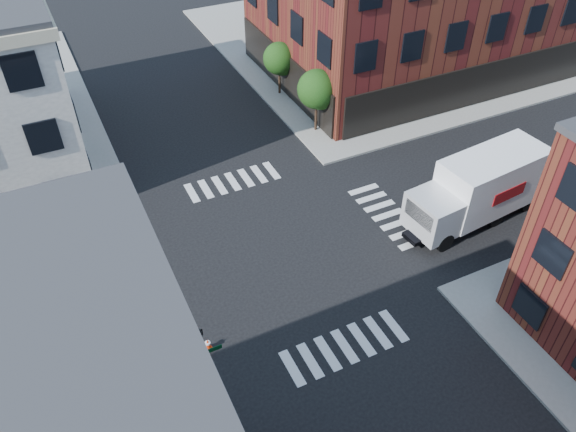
% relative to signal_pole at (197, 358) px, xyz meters
% --- Properties ---
extents(ground, '(120.00, 120.00, 0.00)m').
position_rel_signal_pole_xyz_m(ground, '(6.72, 6.68, -2.86)').
color(ground, black).
rests_on(ground, ground).
extents(sidewalk_ne, '(30.00, 30.00, 0.15)m').
position_rel_signal_pole_xyz_m(sidewalk_ne, '(27.72, 27.68, -2.78)').
color(sidewalk_ne, gray).
rests_on(sidewalk_ne, ground).
extents(tree_near, '(2.69, 2.69, 4.49)m').
position_rel_signal_pole_xyz_m(tree_near, '(14.28, 16.65, 0.30)').
color(tree_near, black).
rests_on(tree_near, ground).
extents(tree_far, '(2.43, 2.43, 4.07)m').
position_rel_signal_pole_xyz_m(tree_far, '(14.28, 22.65, 0.02)').
color(tree_far, black).
rests_on(tree_far, ground).
extents(signal_pole, '(1.29, 1.24, 4.60)m').
position_rel_signal_pole_xyz_m(signal_pole, '(0.00, 0.00, 0.00)').
color(signal_pole, black).
rests_on(signal_pole, ground).
extents(box_truck, '(9.04, 3.50, 4.01)m').
position_rel_signal_pole_xyz_m(box_truck, '(18.07, 4.40, -0.77)').
color(box_truck, white).
rests_on(box_truck, ground).
extents(traffic_cone, '(0.45, 0.45, 0.68)m').
position_rel_signal_pole_xyz_m(traffic_cone, '(1.02, 2.28, -2.53)').
color(traffic_cone, '#FF340B').
rests_on(traffic_cone, ground).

